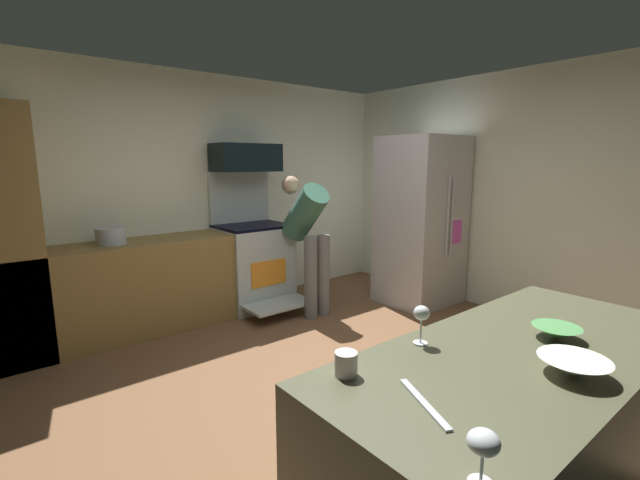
{
  "coord_description": "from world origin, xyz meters",
  "views": [
    {
      "loc": [
        -2.01,
        -2.25,
        1.65
      ],
      "look_at": [
        0.06,
        0.3,
        1.05
      ],
      "focal_mm": 24.06,
      "sensor_mm": 36.0,
      "label": 1
    }
  ],
  "objects_px": {
    "mixing_bowl_small": "(573,367)",
    "mug_coffee": "(346,364)",
    "oven_range": "(253,262)",
    "refrigerator": "(421,221)",
    "wine_glass_mid": "(483,445)",
    "stock_pot": "(111,236)",
    "microwave": "(246,158)",
    "wine_glass_near": "(421,315)",
    "mixing_bowl_large": "(556,332)",
    "person_cook": "(308,233)"
  },
  "relations": [
    {
      "from": "refrigerator",
      "to": "wine_glass_mid",
      "type": "xyz_separation_m",
      "value": [
        -3.19,
        -2.66,
        0.04
      ]
    },
    {
      "from": "oven_range",
      "to": "refrigerator",
      "type": "height_order",
      "value": "refrigerator"
    },
    {
      "from": "wine_glass_mid",
      "to": "microwave",
      "type": "bearing_deg",
      "value": 67.72
    },
    {
      "from": "microwave",
      "to": "mug_coffee",
      "type": "distance_m",
      "value": 3.66
    },
    {
      "from": "mixing_bowl_large",
      "to": "mug_coffee",
      "type": "bearing_deg",
      "value": 160.06
    },
    {
      "from": "refrigerator",
      "to": "mug_coffee",
      "type": "relative_size",
      "value": 22.46
    },
    {
      "from": "microwave",
      "to": "mixing_bowl_small",
      "type": "xyz_separation_m",
      "value": [
        -0.84,
        -3.78,
        -0.76
      ]
    },
    {
      "from": "wine_glass_near",
      "to": "stock_pot",
      "type": "bearing_deg",
      "value": 97.8
    },
    {
      "from": "oven_range",
      "to": "microwave",
      "type": "bearing_deg",
      "value": 90.0
    },
    {
      "from": "mixing_bowl_large",
      "to": "mixing_bowl_small",
      "type": "bearing_deg",
      "value": -148.67
    },
    {
      "from": "oven_range",
      "to": "stock_pot",
      "type": "distance_m",
      "value": 1.56
    },
    {
      "from": "microwave",
      "to": "person_cook",
      "type": "bearing_deg",
      "value": -64.08
    },
    {
      "from": "microwave",
      "to": "mug_coffee",
      "type": "height_order",
      "value": "microwave"
    },
    {
      "from": "oven_range",
      "to": "wine_glass_near",
      "type": "bearing_deg",
      "value": -108.26
    },
    {
      "from": "wine_glass_near",
      "to": "microwave",
      "type": "bearing_deg",
      "value": 72.23
    },
    {
      "from": "person_cook",
      "to": "mixing_bowl_large",
      "type": "height_order",
      "value": "person_cook"
    },
    {
      "from": "mixing_bowl_small",
      "to": "person_cook",
      "type": "bearing_deg",
      "value": 69.09
    },
    {
      "from": "person_cook",
      "to": "microwave",
      "type": "bearing_deg",
      "value": 115.92
    },
    {
      "from": "stock_pot",
      "to": "mug_coffee",
      "type": "bearing_deg",
      "value": -89.75
    },
    {
      "from": "mixing_bowl_large",
      "to": "microwave",
      "type": "bearing_deg",
      "value": 81.33
    },
    {
      "from": "mixing_bowl_small",
      "to": "mug_coffee",
      "type": "relative_size",
      "value": 2.8
    },
    {
      "from": "mixing_bowl_large",
      "to": "person_cook",
      "type": "bearing_deg",
      "value": 73.06
    },
    {
      "from": "oven_range",
      "to": "refrigerator",
      "type": "relative_size",
      "value": 0.8
    },
    {
      "from": "oven_range",
      "to": "wine_glass_mid",
      "type": "xyz_separation_m",
      "value": [
        -1.58,
        -3.76,
        0.49
      ]
    },
    {
      "from": "refrigerator",
      "to": "wine_glass_near",
      "type": "relative_size",
      "value": 11.64
    },
    {
      "from": "person_cook",
      "to": "stock_pot",
      "type": "distance_m",
      "value": 1.92
    },
    {
      "from": "mug_coffee",
      "to": "refrigerator",
      "type": "bearing_deg",
      "value": 33.88
    },
    {
      "from": "oven_range",
      "to": "mixing_bowl_small",
      "type": "bearing_deg",
      "value": -102.88
    },
    {
      "from": "refrigerator",
      "to": "mug_coffee",
      "type": "bearing_deg",
      "value": -146.12
    },
    {
      "from": "microwave",
      "to": "mixing_bowl_large",
      "type": "xyz_separation_m",
      "value": [
        -0.55,
        -3.6,
        -0.77
      ]
    },
    {
      "from": "microwave",
      "to": "mug_coffee",
      "type": "xyz_separation_m",
      "value": [
        -1.47,
        -3.27,
        -0.75
      ]
    },
    {
      "from": "wine_glass_near",
      "to": "stock_pot",
      "type": "xyz_separation_m",
      "value": [
        -0.44,
        3.19,
        -0.05
      ]
    },
    {
      "from": "wine_glass_near",
      "to": "mixing_bowl_large",
      "type": "bearing_deg",
      "value": -33.91
    },
    {
      "from": "microwave",
      "to": "person_cook",
      "type": "height_order",
      "value": "microwave"
    },
    {
      "from": "microwave",
      "to": "mixing_bowl_large",
      "type": "distance_m",
      "value": 3.72
    },
    {
      "from": "person_cook",
      "to": "mug_coffee",
      "type": "bearing_deg",
      "value": -125.05
    },
    {
      "from": "microwave",
      "to": "wine_glass_near",
      "type": "bearing_deg",
      "value": -107.77
    },
    {
      "from": "mixing_bowl_small",
      "to": "wine_glass_mid",
      "type": "distance_m",
      "value": 0.75
    },
    {
      "from": "wine_glass_mid",
      "to": "stock_pot",
      "type": "height_order",
      "value": "stock_pot"
    },
    {
      "from": "person_cook",
      "to": "mixing_bowl_large",
      "type": "bearing_deg",
      "value": -106.94
    },
    {
      "from": "person_cook",
      "to": "mixing_bowl_large",
      "type": "xyz_separation_m",
      "value": [
        -0.89,
        -2.91,
        0.03
      ]
    },
    {
      "from": "mug_coffee",
      "to": "wine_glass_near",
      "type": "bearing_deg",
      "value": 0.07
    },
    {
      "from": "oven_range",
      "to": "mixing_bowl_small",
      "type": "xyz_separation_m",
      "value": [
        -0.84,
        -3.69,
        0.42
      ]
    },
    {
      "from": "person_cook",
      "to": "wine_glass_near",
      "type": "bearing_deg",
      "value": -118.25
    },
    {
      "from": "mixing_bowl_large",
      "to": "wine_glass_mid",
      "type": "distance_m",
      "value": 1.07
    },
    {
      "from": "wine_glass_mid",
      "to": "stock_pot",
      "type": "distance_m",
      "value": 3.78
    },
    {
      "from": "person_cook",
      "to": "mixing_bowl_large",
      "type": "relative_size",
      "value": 7.49
    },
    {
      "from": "refrigerator",
      "to": "stock_pot",
      "type": "bearing_deg",
      "value": 160.08
    },
    {
      "from": "oven_range",
      "to": "mug_coffee",
      "type": "distance_m",
      "value": 3.52
    },
    {
      "from": "mug_coffee",
      "to": "oven_range",
      "type": "bearing_deg",
      "value": 65.14
    }
  ]
}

